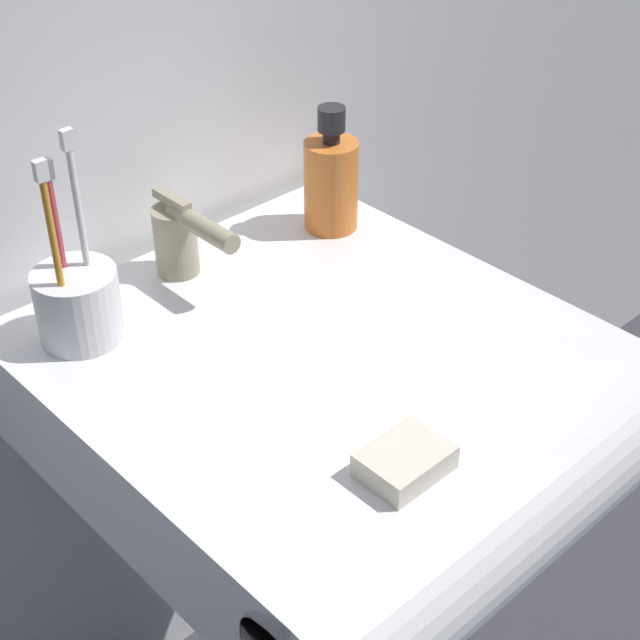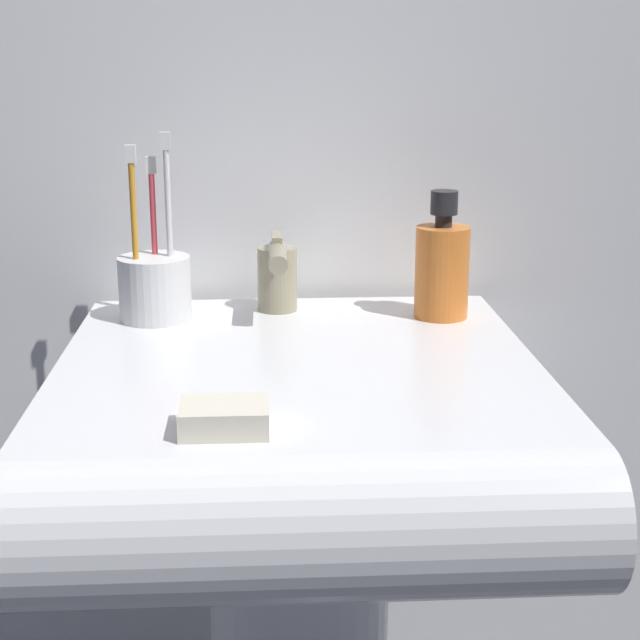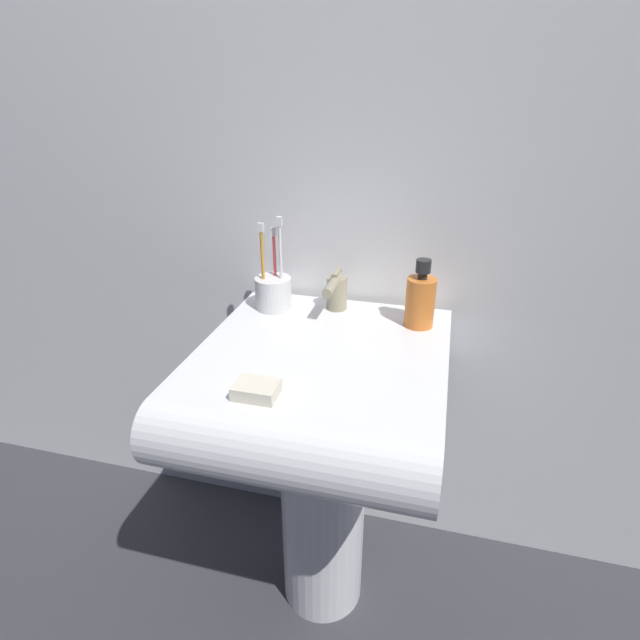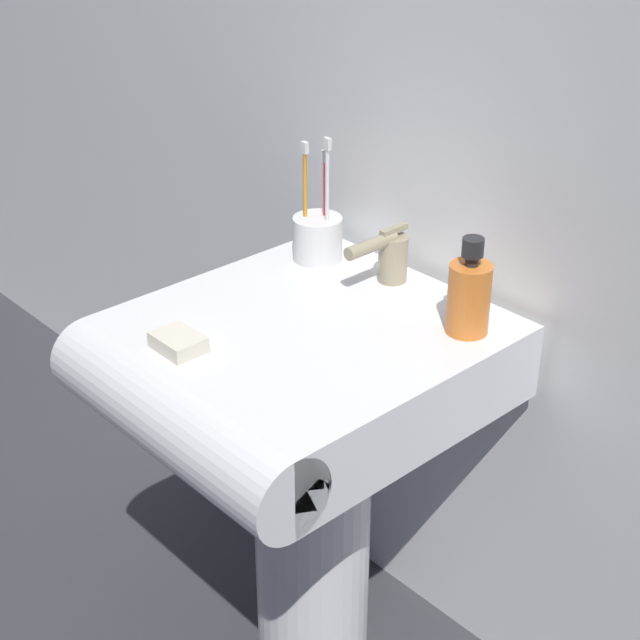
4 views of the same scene
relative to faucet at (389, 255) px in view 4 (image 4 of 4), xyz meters
The scene contains 6 objects.
sink_pedestal 0.51m from the faucet, 84.63° to the right, with size 0.20×0.20×0.60m, color white.
sink_basin 0.26m from the faucet, 85.76° to the right, with size 0.50×0.57×0.12m.
faucet is the anchor object (origin of this frame).
toothbrush_cup 0.15m from the faucet, behind, with size 0.09×0.09×0.22m.
soap_bottle 0.20m from the faucet, ahead, with size 0.06×0.06×0.15m.
bar_soap 0.39m from the faucet, 97.66° to the right, with size 0.08×0.06×0.02m, color silver.
Camera 4 is at (0.97, -0.87, 1.44)m, focal length 55.00 mm.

